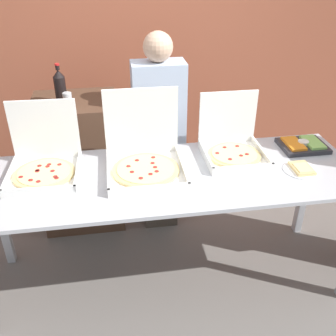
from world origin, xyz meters
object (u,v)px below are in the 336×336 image
at_px(soda_can_silver, 68,101).
at_px(person_guest_cap, 159,133).
at_px(soda_bottle, 60,86).
at_px(pizza_box_near_right, 44,163).
at_px(paper_plate_front_right, 302,169).
at_px(pizza_box_near_left, 233,146).
at_px(pizza_box_far_right, 145,158).
at_px(veggie_tray, 303,145).

height_order(soda_can_silver, person_guest_cap, person_guest_cap).
bearing_deg(soda_bottle, soda_can_silver, -67.41).
xyz_separation_m(soda_can_silver, person_guest_cap, (0.67, -0.01, -0.31)).
xyz_separation_m(pizza_box_near_right, paper_plate_front_right, (1.64, -0.23, -0.07)).
bearing_deg(pizza_box_near_left, soda_bottle, 151.23).
relative_size(pizza_box_near_left, pizza_box_near_right, 0.91).
bearing_deg(paper_plate_front_right, pizza_box_far_right, 169.82).
height_order(soda_bottle, soda_can_silver, soda_bottle).
height_order(pizza_box_near_right, veggie_tray, pizza_box_near_right).
height_order(pizza_box_far_right, pizza_box_near_right, pizza_box_far_right).
distance_m(pizza_box_near_right, soda_bottle, 0.75).
distance_m(pizza_box_near_right, paper_plate_front_right, 1.65).
height_order(pizza_box_far_right, paper_plate_front_right, pizza_box_far_right).
bearing_deg(soda_can_silver, veggie_tray, -16.50).
bearing_deg(soda_bottle, veggie_tray, -20.11).
relative_size(pizza_box_near_right, paper_plate_front_right, 1.98).
bearing_deg(pizza_box_far_right, pizza_box_near_right, 176.55).
distance_m(pizza_box_far_right, person_guest_cap, 0.63).
distance_m(pizza_box_far_right, pizza_box_near_left, 0.62).
height_order(soda_bottle, person_guest_cap, person_guest_cap).
xyz_separation_m(pizza_box_near_left, pizza_box_near_right, (-1.25, -0.04, 0.00)).
bearing_deg(paper_plate_front_right, soda_bottle, 149.33).
relative_size(paper_plate_front_right, soda_can_silver, 1.90).
bearing_deg(pizza_box_far_right, pizza_box_near_left, 9.14).
bearing_deg(pizza_box_near_right, pizza_box_near_left, 4.22).
relative_size(pizza_box_near_left, paper_plate_front_right, 1.81).
height_order(pizza_box_near_left, veggie_tray, pizza_box_near_left).
bearing_deg(paper_plate_front_right, person_guest_cap, 136.90).
relative_size(pizza_box_far_right, soda_can_silver, 4.12).
relative_size(soda_can_silver, person_guest_cap, 0.08).
distance_m(pizza_box_near_right, person_guest_cap, 0.98).
xyz_separation_m(veggie_tray, soda_can_silver, (-1.65, 0.49, 0.25)).
distance_m(paper_plate_front_right, soda_bottle, 1.84).
distance_m(pizza_box_near_left, soda_bottle, 1.37).
bearing_deg(paper_plate_front_right, veggie_tray, 63.72).
bearing_deg(person_guest_cap, paper_plate_front_right, 136.90).
distance_m(pizza_box_far_right, paper_plate_front_right, 1.02).
bearing_deg(person_guest_cap, veggie_tray, 154.01).
xyz_separation_m(pizza_box_near_right, soda_bottle, (0.08, 0.70, 0.26)).
distance_m(pizza_box_far_right, soda_bottle, 0.96).
xyz_separation_m(pizza_box_near_left, veggie_tray, (0.54, 0.03, -0.05)).
distance_m(paper_plate_front_right, soda_can_silver, 1.71).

